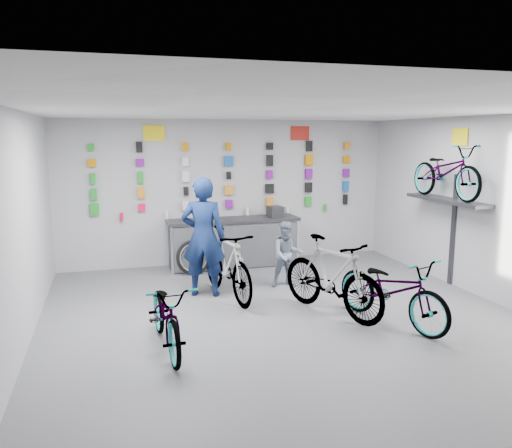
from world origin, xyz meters
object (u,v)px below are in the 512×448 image
object	(u,v)px
counter	(234,243)
clerk	(203,237)
bike_left	(167,315)
bike_center	(332,276)
bike_service	(227,263)
bike_right	(392,290)
customer	(287,254)

from	to	relation	value
counter	clerk	size ratio (longest dim) A/B	1.34
bike_left	clerk	xyz separation A→B (m)	(0.86, 2.02, 0.55)
counter	bike_left	bearing A→B (deg)	-115.77
bike_center	bike_service	size ratio (longest dim) A/B	1.01
bike_center	bike_right	xyz separation A→B (m)	(0.66, -0.60, -0.09)
bike_center	bike_service	bearing A→B (deg)	115.10
bike_right	bike_service	world-z (taller)	bike_service
counter	customer	distance (m)	1.74
clerk	counter	bearing A→B (deg)	-99.25
counter	clerk	distance (m)	2.01
customer	clerk	bearing A→B (deg)	-171.05
counter	bike_service	world-z (taller)	bike_service
clerk	bike_service	bearing A→B (deg)	164.53
bike_right	clerk	world-z (taller)	clerk
bike_center	bike_right	size ratio (longest dim) A/B	1.02
counter	bike_left	world-z (taller)	counter
bike_right	bike_left	bearing A→B (deg)	159.86
bike_right	clerk	bearing A→B (deg)	119.05
bike_center	bike_service	world-z (taller)	bike_center
bike_service	clerk	distance (m)	0.59
bike_left	clerk	distance (m)	2.26
bike_service	clerk	world-z (taller)	clerk
bike_left	bike_center	bearing A→B (deg)	8.94
bike_service	customer	size ratio (longest dim) A/B	1.66
counter	clerk	world-z (taller)	clerk
counter	customer	size ratio (longest dim) A/B	2.29
bike_left	bike_right	world-z (taller)	bike_right
bike_center	clerk	bearing A→B (deg)	116.51
bike_center	counter	bearing A→B (deg)	80.73
bike_left	bike_center	distance (m)	2.59
bike_center	bike_right	world-z (taller)	bike_center
clerk	customer	distance (m)	1.57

